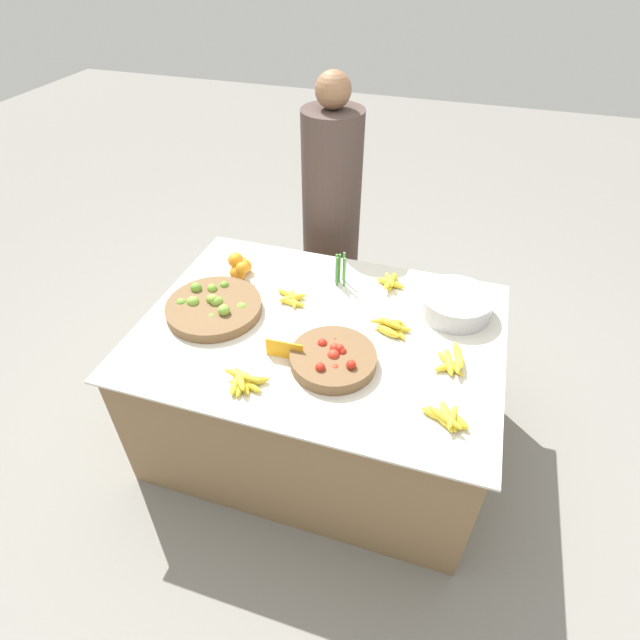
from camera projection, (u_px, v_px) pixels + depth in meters
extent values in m
plane|color=gray|center=(320.00, 429.00, 2.66)|extent=(12.00, 12.00, 0.00)
cube|color=olive|center=(320.00, 384.00, 2.44)|extent=(1.52, 1.12, 0.70)
cube|color=silver|center=(320.00, 330.00, 2.21)|extent=(1.58, 1.17, 0.01)
cylinder|color=brown|center=(214.00, 308.00, 2.28)|extent=(0.44, 0.44, 0.05)
sphere|color=#89BC42|center=(189.00, 323.00, 2.20)|extent=(0.04, 0.04, 0.04)
sphere|color=#89BC42|center=(224.00, 310.00, 2.20)|extent=(0.05, 0.05, 0.05)
sphere|color=#7AB238|center=(242.00, 308.00, 2.27)|extent=(0.06, 0.06, 0.06)
sphere|color=#7AB238|center=(211.00, 299.00, 2.28)|extent=(0.04, 0.04, 0.04)
sphere|color=#7AB238|center=(213.00, 308.00, 2.28)|extent=(0.05, 0.05, 0.05)
sphere|color=#89BC42|center=(216.00, 302.00, 2.26)|extent=(0.05, 0.05, 0.05)
sphere|color=#6BA333|center=(196.00, 288.00, 2.34)|extent=(0.05, 0.05, 0.05)
sphere|color=#6BA333|center=(224.00, 285.00, 2.37)|extent=(0.04, 0.04, 0.04)
sphere|color=#6BA333|center=(182.00, 304.00, 2.28)|extent=(0.05, 0.05, 0.05)
sphere|color=#7AB238|center=(212.00, 289.00, 2.35)|extent=(0.05, 0.05, 0.05)
sphere|color=#6BA333|center=(212.00, 318.00, 2.21)|extent=(0.04, 0.04, 0.04)
sphere|color=#7AB238|center=(218.00, 302.00, 2.28)|extent=(0.05, 0.05, 0.05)
sphere|color=#89BC42|center=(213.00, 299.00, 2.26)|extent=(0.05, 0.05, 0.05)
sphere|color=#89BC42|center=(193.00, 302.00, 2.27)|extent=(0.06, 0.06, 0.06)
cylinder|color=brown|center=(333.00, 359.00, 2.02)|extent=(0.35, 0.35, 0.05)
sphere|color=red|center=(335.00, 369.00, 1.96)|extent=(0.04, 0.04, 0.04)
sphere|color=red|center=(338.00, 358.00, 2.03)|extent=(0.05, 0.05, 0.05)
sphere|color=red|center=(335.00, 348.00, 2.02)|extent=(0.04, 0.04, 0.04)
sphere|color=red|center=(324.00, 365.00, 2.00)|extent=(0.05, 0.05, 0.05)
sphere|color=red|center=(335.00, 342.00, 2.09)|extent=(0.04, 0.04, 0.04)
sphere|color=red|center=(354.00, 359.00, 2.03)|extent=(0.04, 0.04, 0.04)
sphere|color=red|center=(333.00, 355.00, 2.00)|extent=(0.05, 0.05, 0.05)
sphere|color=red|center=(334.00, 358.00, 2.02)|extent=(0.05, 0.05, 0.05)
sphere|color=red|center=(337.00, 350.00, 2.04)|extent=(0.05, 0.05, 0.05)
sphere|color=red|center=(347.00, 356.00, 2.03)|extent=(0.04, 0.04, 0.04)
sphere|color=red|center=(336.00, 359.00, 2.01)|extent=(0.04, 0.04, 0.04)
sphere|color=red|center=(322.00, 343.00, 2.05)|extent=(0.04, 0.04, 0.04)
sphere|color=red|center=(342.00, 352.00, 2.02)|extent=(0.04, 0.04, 0.04)
sphere|color=red|center=(351.00, 365.00, 1.94)|extent=(0.04, 0.04, 0.04)
sphere|color=red|center=(339.00, 348.00, 2.02)|extent=(0.04, 0.04, 0.04)
sphere|color=red|center=(320.00, 367.00, 1.94)|extent=(0.04, 0.04, 0.04)
sphere|color=red|center=(320.00, 360.00, 2.02)|extent=(0.05, 0.05, 0.05)
sphere|color=red|center=(346.00, 366.00, 1.99)|extent=(0.04, 0.04, 0.04)
sphere|color=red|center=(329.00, 353.00, 2.05)|extent=(0.04, 0.04, 0.04)
sphere|color=red|center=(333.00, 359.00, 2.02)|extent=(0.04, 0.04, 0.04)
sphere|color=orange|center=(245.00, 266.00, 2.52)|extent=(0.07, 0.07, 0.07)
sphere|color=orange|center=(242.00, 266.00, 2.53)|extent=(0.07, 0.07, 0.07)
sphere|color=orange|center=(236.00, 259.00, 2.57)|extent=(0.07, 0.07, 0.07)
sphere|color=orange|center=(238.00, 273.00, 2.47)|extent=(0.08, 0.08, 0.08)
sphere|color=orange|center=(242.00, 263.00, 2.55)|extent=(0.07, 0.07, 0.07)
sphere|color=orange|center=(242.00, 268.00, 2.43)|extent=(0.06, 0.06, 0.06)
sphere|color=orange|center=(235.00, 260.00, 2.46)|extent=(0.08, 0.08, 0.08)
cylinder|color=#B7B7BF|center=(455.00, 304.00, 2.27)|extent=(0.33, 0.33, 0.10)
cube|color=orange|center=(284.00, 350.00, 2.04)|extent=(0.16, 0.01, 0.09)
cylinder|color=#428438|center=(337.00, 272.00, 2.41)|extent=(0.01, 0.01, 0.16)
cylinder|color=#428438|center=(336.00, 269.00, 2.43)|extent=(0.01, 0.01, 0.16)
cylinder|color=#4C8E42|center=(345.00, 272.00, 2.40)|extent=(0.01, 0.01, 0.16)
cylinder|color=#4C8E42|center=(344.00, 267.00, 2.44)|extent=(0.01, 0.01, 0.16)
cylinder|color=#428438|center=(339.00, 268.00, 2.43)|extent=(0.01, 0.01, 0.16)
ellipsoid|color=yellow|center=(398.00, 331.00, 2.17)|extent=(0.10, 0.11, 0.03)
ellipsoid|color=yellow|center=(398.00, 329.00, 2.18)|extent=(0.12, 0.05, 0.03)
ellipsoid|color=yellow|center=(391.00, 326.00, 2.20)|extent=(0.13, 0.07, 0.03)
ellipsoid|color=yellow|center=(388.00, 332.00, 2.17)|extent=(0.12, 0.07, 0.03)
ellipsoid|color=yellow|center=(391.00, 323.00, 2.17)|extent=(0.12, 0.07, 0.03)
ellipsoid|color=yellow|center=(387.00, 322.00, 2.19)|extent=(0.15, 0.06, 0.03)
ellipsoid|color=yellow|center=(292.00, 303.00, 2.33)|extent=(0.13, 0.04, 0.03)
ellipsoid|color=yellow|center=(289.00, 295.00, 2.38)|extent=(0.14, 0.06, 0.03)
ellipsoid|color=yellow|center=(293.00, 299.00, 2.35)|extent=(0.09, 0.14, 0.03)
ellipsoid|color=yellow|center=(293.00, 298.00, 2.35)|extent=(0.13, 0.11, 0.04)
ellipsoid|color=yellow|center=(236.00, 382.00, 1.94)|extent=(0.06, 0.14, 0.03)
ellipsoid|color=yellow|center=(242.00, 384.00, 1.93)|extent=(0.04, 0.14, 0.03)
ellipsoid|color=yellow|center=(248.00, 384.00, 1.93)|extent=(0.14, 0.07, 0.03)
ellipsoid|color=yellow|center=(250.00, 381.00, 1.94)|extent=(0.15, 0.10, 0.03)
ellipsoid|color=yellow|center=(242.00, 382.00, 1.94)|extent=(0.12, 0.13, 0.03)
ellipsoid|color=yellow|center=(240.00, 379.00, 1.92)|extent=(0.10, 0.12, 0.03)
ellipsoid|color=yellow|center=(241.00, 375.00, 1.93)|extent=(0.16, 0.05, 0.03)
ellipsoid|color=yellow|center=(449.00, 362.00, 2.02)|extent=(0.07, 0.16, 0.03)
ellipsoid|color=yellow|center=(448.00, 366.00, 2.01)|extent=(0.12, 0.10, 0.03)
ellipsoid|color=yellow|center=(450.00, 364.00, 2.02)|extent=(0.13, 0.13, 0.03)
ellipsoid|color=yellow|center=(458.00, 355.00, 2.02)|extent=(0.07, 0.16, 0.03)
ellipsoid|color=yellow|center=(459.00, 360.00, 2.00)|extent=(0.03, 0.15, 0.03)
ellipsoid|color=yellow|center=(456.00, 419.00, 1.80)|extent=(0.11, 0.09, 0.04)
ellipsoid|color=yellow|center=(447.00, 416.00, 1.81)|extent=(0.08, 0.15, 0.03)
ellipsoid|color=yellow|center=(436.00, 414.00, 1.82)|extent=(0.12, 0.06, 0.03)
ellipsoid|color=yellow|center=(442.00, 419.00, 1.80)|extent=(0.13, 0.11, 0.03)
ellipsoid|color=yellow|center=(447.00, 419.00, 1.80)|extent=(0.12, 0.09, 0.03)
ellipsoid|color=yellow|center=(445.00, 417.00, 1.78)|extent=(0.14, 0.09, 0.03)
ellipsoid|color=yellow|center=(453.00, 417.00, 1.78)|extent=(0.04, 0.12, 0.03)
ellipsoid|color=yellow|center=(390.00, 285.00, 2.44)|extent=(0.03, 0.11, 0.03)
ellipsoid|color=yellow|center=(391.00, 283.00, 2.44)|extent=(0.15, 0.06, 0.03)
ellipsoid|color=yellow|center=(395.00, 280.00, 2.46)|extent=(0.06, 0.12, 0.03)
ellipsoid|color=yellow|center=(391.00, 281.00, 2.42)|extent=(0.06, 0.15, 0.03)
ellipsoid|color=yellow|center=(390.00, 280.00, 2.42)|extent=(0.08, 0.11, 0.03)
cylinder|color=#473833|center=(331.00, 226.00, 2.97)|extent=(0.34, 0.34, 1.35)
sphere|color=#896042|center=(333.00, 90.00, 2.48)|extent=(0.19, 0.19, 0.19)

